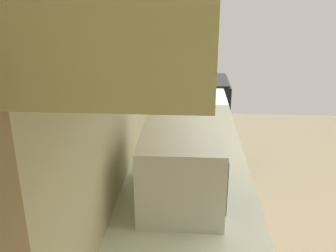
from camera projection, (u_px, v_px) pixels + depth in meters
wall_back at (123, 77)px, 1.93m from camera, size 4.37×0.12×2.60m
oven_range at (194, 122)px, 3.75m from camera, size 0.60×0.68×1.08m
microwave at (183, 166)px, 1.50m from camera, size 0.48×0.33×0.30m
bowl at (196, 121)px, 2.41m from camera, size 0.17×0.17×0.04m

